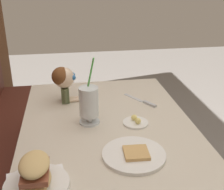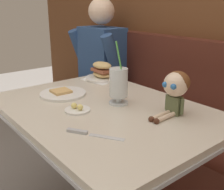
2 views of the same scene
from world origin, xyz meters
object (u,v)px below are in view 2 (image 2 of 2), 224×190
Objects in this scene: milkshake_glass at (119,84)px; diner_patron at (98,63)px; butter_saucer at (77,109)px; seated_doll at (176,87)px; butter_knife at (85,133)px; sandwich_plate at (102,72)px; toast_plate at (63,93)px.

milkshake_glass is 0.39× the size of diner_patron.
butter_saucer is at bearing -41.30° from diner_patron.
milkshake_glass is at bearing -157.21° from seated_doll.
butter_knife is 0.95× the size of seated_doll.
butter_knife is (0.59, -0.53, -0.04)m from sandwich_plate.
butter_knife is 1.31m from diner_patron.
butter_knife is at bearing -19.58° from toast_plate.
butter_saucer is at bearing -14.38° from toast_plate.
milkshake_glass reaches higher than toast_plate.
diner_patron is (-0.55, 0.64, -0.01)m from toast_plate.
milkshake_glass is 1.50× the size of butter_knife.
toast_plate is 1.10× the size of sandwich_plate.
butter_knife is at bearing -60.92° from milkshake_glass.
toast_plate is 0.62m from seated_doll.
diner_patron is at bearing 149.75° from milkshake_glass.
butter_saucer is at bearing -48.62° from sandwich_plate.
toast_plate reaches higher than butter_knife.
seated_doll reaches higher than butter_knife.
seated_doll is at bearing 46.85° from butter_saucer.
seated_doll is at bearing -8.65° from sandwich_plate.
milkshake_glass is 0.47m from sandwich_plate.
toast_plate is 0.80× the size of milkshake_glass.
sandwich_plate is 1.90× the size of butter_saucer.
diner_patron is at bearing 146.75° from sandwich_plate.
sandwich_plate is at bearing -33.25° from diner_patron.
diner_patron is (-1.11, 0.39, -0.13)m from seated_doll.
toast_plate is 0.31× the size of diner_patron.
toast_plate is at bearing 165.62° from butter_saucer.
toast_plate is 1.13× the size of seated_doll.
milkshake_glass reaches higher than seated_doll.
butter_knife is (0.18, -0.32, -0.10)m from milkshake_glass.
diner_patron is at bearing 130.71° from toast_plate.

